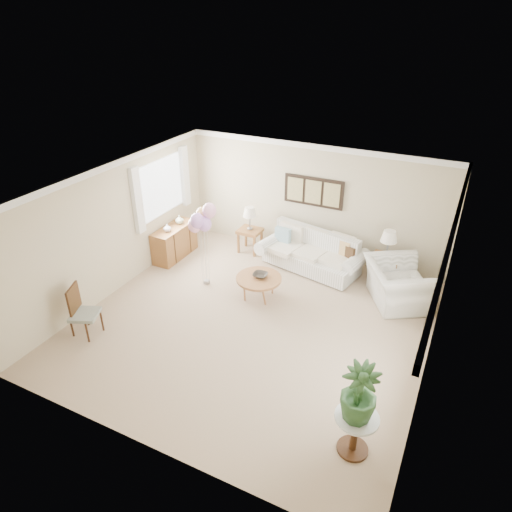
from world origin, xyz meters
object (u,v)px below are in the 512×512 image
Objects in this scene: coffee_table at (259,279)px; accent_chair at (81,310)px; balloon_cluster at (202,219)px; armchair at (397,284)px; sofa at (312,255)px.

accent_chair is (-2.27, -2.38, 0.06)m from coffee_table.
coffee_table is 0.49× the size of balloon_cluster.
coffee_table is 0.98× the size of accent_chair.
armchair is 3.98m from balloon_cluster.
accent_chair is 2.73m from balloon_cluster.
accent_chair is at bearing 95.37° from armchair.
balloon_cluster is at bearing -176.45° from coffee_table.
balloon_cluster is at bearing -136.61° from sofa.
sofa is 1.99m from armchair.
armchair is (1.92, -0.52, 0.07)m from sofa.
coffee_table is at bearing 3.55° from balloon_cluster.
balloon_cluster is (-3.66, -1.12, 1.08)m from armchair.
accent_chair is (-4.73, -3.42, 0.07)m from armchair.
balloon_cluster is at bearing 64.98° from accent_chair.
accent_chair reaches higher than coffee_table.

